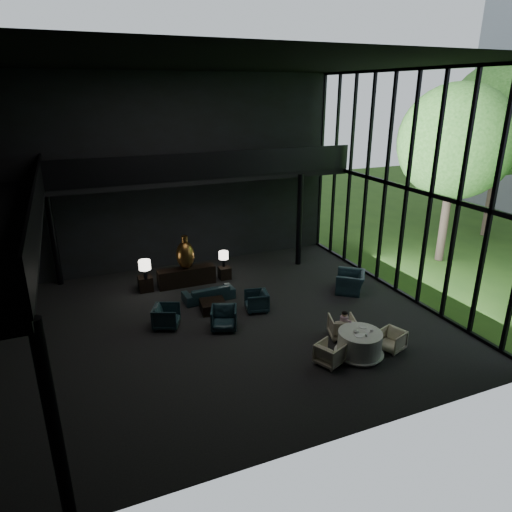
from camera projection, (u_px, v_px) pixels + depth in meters
name	position (u px, v px, depth m)	size (l,w,h in m)	color
floor	(226.00, 324.00, 15.12)	(14.00, 12.00, 0.02)	black
ceiling	(219.00, 62.00, 12.37)	(14.00, 12.00, 0.02)	black
wall_back	(176.00, 174.00, 18.94)	(14.00, 0.04, 8.00)	black
wall_front	(326.00, 277.00, 8.55)	(14.00, 0.04, 8.00)	black
curtain_wall	(407.00, 188.00, 16.27)	(0.20, 12.00, 8.00)	black
mezzanine_back	(206.00, 176.00, 18.44)	(12.00, 2.00, 0.25)	black
railing_left	(38.00, 201.00, 11.72)	(0.06, 12.00, 1.00)	black
railing_back	(213.00, 165.00, 17.37)	(12.00, 0.06, 1.00)	black
column_sw	(53.00, 424.00, 7.68)	(0.24, 0.24, 4.00)	black
column_nw	(53.00, 236.00, 17.55)	(0.24, 0.24, 4.00)	black
column_ne	(299.00, 220.00, 19.64)	(0.24, 0.24, 4.00)	black
tree_near	(456.00, 142.00, 19.05)	(4.80, 4.80, 7.65)	#382D23
tree_far	(505.00, 118.00, 22.33)	(5.60, 5.60, 8.80)	#382D23
console	(187.00, 277.00, 18.00)	(2.27, 0.52, 0.72)	black
bronze_urn	(185.00, 255.00, 17.68)	(0.70, 0.70, 1.31)	#AB8D2F
side_table_left	(145.00, 284.00, 17.53)	(0.52, 0.52, 0.58)	black
table_lamp_left	(145.00, 266.00, 17.04)	(0.44, 0.44, 0.74)	black
side_table_right	(225.00, 273.00, 18.65)	(0.45, 0.45, 0.50)	black
table_lamp_right	(224.00, 256.00, 18.48)	(0.39, 0.39, 0.65)	black
sofa	(209.00, 291.00, 16.74)	(1.70, 0.50, 0.66)	#1F3740
lounge_armchair_west	(166.00, 315.00, 14.77)	(0.85, 0.79, 0.87)	black
lounge_armchair_east	(257.00, 300.00, 15.90)	(0.77, 0.72, 0.79)	black
lounge_armchair_south	(224.00, 316.00, 14.64)	(0.87, 0.82, 0.90)	#1F373F
window_armchair	(351.00, 278.00, 17.36)	(1.31, 0.85, 1.15)	black
coffee_table	(213.00, 306.00, 15.93)	(0.84, 0.84, 0.37)	black
dining_table	(359.00, 345.00, 13.22)	(1.44, 1.44, 0.75)	white
dining_chair_north	(342.00, 326.00, 14.19)	(0.75, 0.70, 0.77)	#C2B59F
dining_chair_east	(392.00, 340.00, 13.52)	(0.60, 0.56, 0.61)	beige
dining_chair_west	(330.00, 354.00, 12.80)	(0.63, 0.59, 0.65)	beige
child	(344.00, 319.00, 13.90)	(0.25, 0.25, 0.54)	#C6A0B0
plate_a	(359.00, 336.00, 12.89)	(0.24, 0.24, 0.02)	white
plate_b	(363.00, 327.00, 13.38)	(0.24, 0.24, 0.02)	white
saucer	(367.00, 332.00, 13.10)	(0.16, 0.16, 0.01)	white
coffee_cup	(372.00, 330.00, 13.11)	(0.08, 0.08, 0.06)	white
cereal_bowl	(356.00, 331.00, 13.07)	(0.17, 0.17, 0.08)	white
cream_pot	(366.00, 335.00, 12.85)	(0.07, 0.07, 0.08)	#99999E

